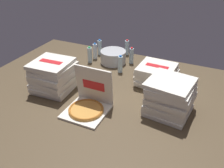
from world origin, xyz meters
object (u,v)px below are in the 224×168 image
(water_bottle_4, at_px, (95,51))
(pizza_stack_center_far, at_px, (157,75))
(pizza_stack_left_near, at_px, (53,76))
(open_pizza_box, at_px, (88,104))
(water_bottle_5, at_px, (131,56))
(water_bottle_3, at_px, (100,47))
(water_bottle_0, at_px, (127,48))
(ice_bucket, at_px, (113,57))
(pizza_stack_center_near, at_px, (170,97))
(water_bottle_1, at_px, (120,64))
(water_bottle_2, at_px, (90,55))

(water_bottle_4, bearing_deg, pizza_stack_center_far, -18.30)
(pizza_stack_left_near, distance_m, water_bottle_4, 0.89)
(open_pizza_box, bearing_deg, water_bottle_5, 89.82)
(water_bottle_3, relative_size, water_bottle_4, 1.00)
(water_bottle_3, bearing_deg, water_bottle_5, -8.83)
(water_bottle_0, bearing_deg, water_bottle_4, -138.85)
(ice_bucket, bearing_deg, pizza_stack_center_near, -39.39)
(water_bottle_1, height_order, water_bottle_2, same)
(water_bottle_5, bearing_deg, water_bottle_4, -171.94)
(water_bottle_0, height_order, water_bottle_2, same)
(water_bottle_1, distance_m, water_bottle_5, 0.29)
(pizza_stack_center_near, bearing_deg, pizza_stack_left_near, -173.99)
(water_bottle_1, xyz_separation_m, water_bottle_5, (0.03, 0.29, 0.00))
(water_bottle_0, relative_size, water_bottle_2, 1.00)
(water_bottle_2, bearing_deg, ice_bucket, 23.40)
(water_bottle_1, relative_size, water_bottle_3, 1.00)
(pizza_stack_center_near, bearing_deg, water_bottle_1, 143.16)
(water_bottle_2, bearing_deg, water_bottle_3, 90.01)
(pizza_stack_center_far, xyz_separation_m, pizza_stack_center_near, (0.25, -0.45, 0.05))
(water_bottle_2, xyz_separation_m, water_bottle_4, (0.01, 0.14, 0.00))
(ice_bucket, height_order, water_bottle_0, water_bottle_0)
(open_pizza_box, bearing_deg, water_bottle_3, 112.45)
(water_bottle_2, relative_size, water_bottle_4, 1.00)
(water_bottle_0, distance_m, water_bottle_1, 0.53)
(pizza_stack_center_far, relative_size, water_bottle_1, 2.03)
(pizza_stack_center_near, xyz_separation_m, water_bottle_0, (-0.85, 1.06, -0.06))
(water_bottle_3, xyz_separation_m, water_bottle_4, (0.01, -0.15, 0.00))
(pizza_stack_left_near, relative_size, ice_bucket, 1.27)
(open_pizza_box, relative_size, water_bottle_2, 1.83)
(pizza_stack_center_far, bearing_deg, ice_bucket, 155.99)
(pizza_stack_left_near, distance_m, water_bottle_0, 1.24)
(water_bottle_4, bearing_deg, water_bottle_2, -92.25)
(pizza_stack_center_near, distance_m, pizza_stack_left_near, 1.21)
(pizza_stack_center_near, relative_size, ice_bucket, 1.35)
(water_bottle_0, bearing_deg, water_bottle_5, -55.74)
(pizza_stack_left_near, height_order, ice_bucket, pizza_stack_left_near)
(water_bottle_1, bearing_deg, water_bottle_4, 154.48)
(pizza_stack_center_near, xyz_separation_m, water_bottle_4, (-1.19, 0.76, -0.06))
(pizza_stack_left_near, height_order, water_bottle_3, pizza_stack_left_near)
(pizza_stack_center_far, xyz_separation_m, water_bottle_4, (-0.94, 0.31, -0.01))
(open_pizza_box, bearing_deg, water_bottle_0, 96.38)
(water_bottle_2, bearing_deg, pizza_stack_center_near, -27.75)
(pizza_stack_center_far, bearing_deg, pizza_stack_left_near, -148.81)
(water_bottle_2, relative_size, water_bottle_3, 1.00)
(water_bottle_1, height_order, water_bottle_3, same)
(water_bottle_0, xyz_separation_m, water_bottle_4, (-0.34, -0.30, 0.00))
(pizza_stack_center_far, xyz_separation_m, water_bottle_0, (-0.60, 0.61, -0.01))
(water_bottle_0, height_order, water_bottle_3, same)
(pizza_stack_left_near, height_order, water_bottle_2, pizza_stack_left_near)
(open_pizza_box, xyz_separation_m, ice_bucket, (-0.22, 1.04, 0.01))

